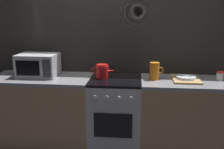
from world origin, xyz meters
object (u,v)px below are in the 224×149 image
(kettle, at_px, (102,71))
(stove_unit, at_px, (115,115))
(pitcher, at_px, (155,71))
(microwave, at_px, (38,65))
(spice_jar, at_px, (220,76))
(dish_pile, at_px, (186,78))

(kettle, bearing_deg, stove_unit, -6.91)
(stove_unit, bearing_deg, pitcher, 1.83)
(microwave, height_order, spice_jar, microwave)
(pitcher, bearing_deg, stove_unit, -178.17)
(microwave, distance_m, spice_jar, 2.12)
(microwave, distance_m, pitcher, 1.38)
(stove_unit, height_order, dish_pile, dish_pile)
(pitcher, bearing_deg, dish_pile, 2.30)
(pitcher, xyz_separation_m, spice_jar, (0.74, 0.04, -0.05))
(microwave, distance_m, dish_pile, 1.74)
(stove_unit, height_order, pitcher, pitcher)
(kettle, bearing_deg, pitcher, -0.45)
(stove_unit, xyz_separation_m, microwave, (-0.94, 0.04, 0.59))
(kettle, bearing_deg, dish_pile, 0.57)
(stove_unit, xyz_separation_m, spice_jar, (1.18, 0.05, 0.50))
(kettle, relative_size, spice_jar, 2.71)
(microwave, bearing_deg, dish_pile, -0.22)
(stove_unit, relative_size, pitcher, 4.50)
(pitcher, height_order, dish_pile, pitcher)
(kettle, relative_size, pitcher, 1.42)
(stove_unit, bearing_deg, microwave, 177.84)
(pitcher, bearing_deg, spice_jar, 3.08)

